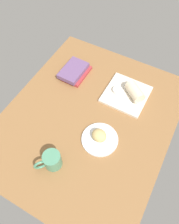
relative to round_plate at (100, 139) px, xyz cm
name	(u,v)px	position (x,y,z in cm)	size (l,w,h in cm)	color
dining_table	(88,120)	(-8.55, -11.86, -2.70)	(110.00, 90.00, 4.00)	olive
round_plate	(100,139)	(0.00, 0.00, 0.00)	(19.19, 19.19, 1.40)	white
scone_pastry	(99,135)	(-0.21, -0.62, 3.63)	(7.94, 7.02, 5.86)	tan
square_plate	(126,94)	(-33.65, 0.40, 0.10)	(24.64, 24.64, 1.60)	silver
sauce_cup	(117,90)	(-32.59, -5.04, 1.98)	(5.79, 5.79, 2.00)	silver
breakfast_wrap	(135,92)	(-34.50, 4.75, 4.35)	(6.91, 6.91, 12.15)	beige
book_stack	(75,72)	(-33.27, -34.84, 1.80)	(19.59, 14.50, 4.97)	#A53338
coffee_mug	(52,160)	(22.58, -14.38, 4.13)	(11.93, 10.57, 9.45)	#4C8C6B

